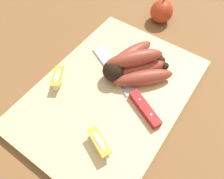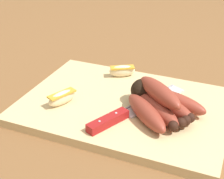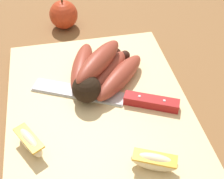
# 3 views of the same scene
# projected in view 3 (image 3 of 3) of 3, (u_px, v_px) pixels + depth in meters

# --- Properties ---
(ground_plane) EXTENTS (6.00, 6.00, 0.00)m
(ground_plane) POSITION_uv_depth(u_px,v_px,m) (96.00, 117.00, 0.57)
(ground_plane) COLOR brown
(cutting_board) EXTENTS (0.46, 0.33, 0.02)m
(cutting_board) POSITION_uv_depth(u_px,v_px,m) (101.00, 116.00, 0.55)
(cutting_board) COLOR #DBBC84
(cutting_board) RESTS_ON ground_plane
(banana_bunch) EXTENTS (0.19, 0.17, 0.07)m
(banana_bunch) POSITION_uv_depth(u_px,v_px,m) (99.00, 71.00, 0.59)
(banana_bunch) COLOR black
(banana_bunch) RESTS_ON cutting_board
(chefs_knife) EXTENTS (0.15, 0.27, 0.02)m
(chefs_knife) POSITION_uv_depth(u_px,v_px,m) (125.00, 98.00, 0.56)
(chefs_knife) COLOR silver
(chefs_knife) RESTS_ON cutting_board
(apple_wedge_near) EXTENTS (0.07, 0.05, 0.03)m
(apple_wedge_near) POSITION_uv_depth(u_px,v_px,m) (30.00, 142.00, 0.48)
(apple_wedge_near) COLOR beige
(apple_wedge_near) RESTS_ON cutting_board
(apple_wedge_middle) EXTENTS (0.05, 0.07, 0.03)m
(apple_wedge_middle) POSITION_uv_depth(u_px,v_px,m) (154.00, 162.00, 0.45)
(apple_wedge_middle) COLOR beige
(apple_wedge_middle) RESTS_ON cutting_board
(whole_apple) EXTENTS (0.07, 0.07, 0.08)m
(whole_apple) POSITION_uv_depth(u_px,v_px,m) (64.00, 15.00, 0.76)
(whole_apple) COLOR #AD3319
(whole_apple) RESTS_ON ground_plane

